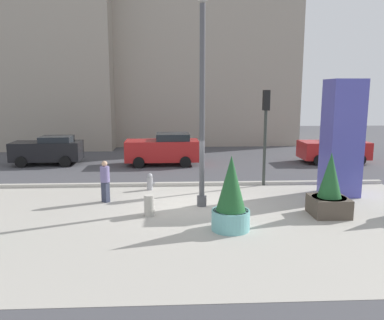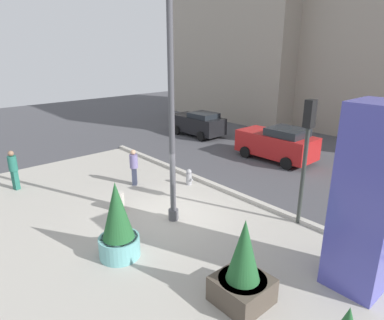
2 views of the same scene
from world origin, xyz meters
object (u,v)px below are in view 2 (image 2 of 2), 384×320
Objects in this scene: car_intersection at (198,123)px; traffic_light_corner at (307,142)px; concrete_bollard at (120,201)px; pedestrian_crossing at (134,166)px; potted_plant_mid_plaza at (243,270)px; car_far_lane at (277,143)px; fire_hydrant at (189,177)px; art_pillar_blue at (368,201)px; potted_plant_by_pillar at (118,225)px; lamp_post at (172,118)px; pedestrian_by_curb at (13,168)px.

traffic_light_corner is at bearing -26.43° from car_intersection.
pedestrian_crossing reaches higher than concrete_bollard.
potted_plant_mid_plaza reaches higher than car_far_lane.
pedestrian_crossing is (-1.62, -1.83, 0.54)m from fire_hydrant.
art_pillar_blue reaches higher than pedestrian_crossing.
fire_hydrant is at bearing 118.64° from potted_plant_by_pillar.
potted_plant_mid_plaza is at bearing -58.73° from car_far_lane.
car_intersection is (-9.18, 11.50, -0.17)m from potted_plant_by_pillar.
potted_plant_by_pillar is 5.90m from fire_hydrant.
lamp_post is 4.71m from fire_hydrant.
pedestrian_by_curb is at bearing -112.87° from car_far_lane.
art_pillar_blue is 10.47m from car_far_lane.
lamp_post reaches higher than traffic_light_corner.
art_pillar_blue is at bearing -8.33° from fire_hydrant.
potted_plant_mid_plaza is 1.27× the size of pedestrian_by_curb.
traffic_light_corner is at bearing 67.41° from potted_plant_by_pillar.
pedestrian_crossing is (-1.81, 1.80, 0.54)m from concrete_bollard.
art_pillar_blue is (5.87, 1.39, -1.34)m from lamp_post.
pedestrian_crossing is at bearing -160.34° from traffic_light_corner.
fire_hydrant and concrete_bollard have the same top height.
potted_plant_mid_plaza is 2.98× the size of concrete_bollard.
concrete_bollard is at bearing 177.69° from potted_plant_mid_plaza.
traffic_light_corner is 2.64× the size of pedestrian_crossing.
concrete_bollard is at bearing -91.60° from car_far_lane.
pedestrian_by_curb is (-11.04, -2.11, 0.09)m from potted_plant_mid_plaza.
pedestrian_by_curb is (-9.80, -6.60, -1.97)m from traffic_light_corner.
potted_plant_by_pillar is 14.72m from car_intersection.
car_far_lane is (0.45, 5.98, 0.57)m from fire_hydrant.
car_intersection is 9.47m from pedestrian_crossing.
potted_plant_by_pillar is 0.55× the size of car_far_lane.
concrete_bollard is 5.37m from pedestrian_by_curb.
pedestrian_by_curb is (-6.69, -3.44, -2.74)m from lamp_post.
lamp_post is 9.12m from car_far_lane.
art_pillar_blue is 13.53m from pedestrian_by_curb.
fire_hydrant is 1.00× the size of concrete_bollard.
potted_plant_mid_plaza is 0.51× the size of traffic_light_corner.
potted_plant_mid_plaza is at bearing -14.26° from pedestrian_crossing.
pedestrian_by_curb is (-7.41, -0.85, -0.06)m from potted_plant_by_pillar.
pedestrian_by_curb is at bearing -125.53° from pedestrian_crossing.
fire_hydrant is 7.58m from pedestrian_by_curb.
traffic_light_corner is 11.98m from pedestrian_by_curb.
concrete_bollard is at bearing -162.41° from art_pillar_blue.
art_pillar_blue is 8.30m from fire_hydrant.
lamp_post reaches higher than car_intersection.
traffic_light_corner is 7.45m from car_far_lane.
traffic_light_corner is 2.47× the size of pedestrian_by_curb.
traffic_light_corner is at bearing 147.36° from art_pillar_blue.
potted_plant_by_pillar reaches higher than potted_plant_mid_plaza.
concrete_bollard is at bearing 150.05° from potted_plant_by_pillar.
potted_plant_by_pillar is (-3.63, -1.26, 0.15)m from potted_plant_mid_plaza.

